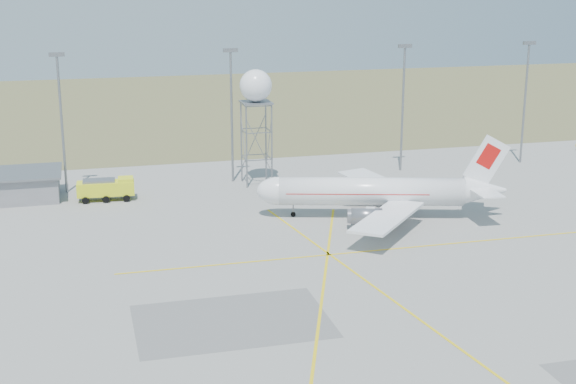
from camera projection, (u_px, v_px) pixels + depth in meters
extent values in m
plane|color=#979792|center=(506.00, 369.00, 65.70)|extent=(400.00, 400.00, 0.00)
cube|color=#5D6336|center=(215.00, 105.00, 196.22)|extent=(400.00, 120.00, 0.03)
cylinder|color=slate|center=(62.00, 125.00, 115.97)|extent=(0.36, 0.36, 20.00)
cube|color=slate|center=(57.00, 54.00, 113.27)|extent=(2.20, 0.50, 0.60)
cylinder|color=slate|center=(232.00, 118.00, 122.12)|extent=(0.36, 0.36, 20.00)
cube|color=slate|center=(230.00, 50.00, 119.42)|extent=(2.20, 0.50, 0.60)
cylinder|color=slate|center=(403.00, 110.00, 129.01)|extent=(0.36, 0.36, 20.00)
cube|color=slate|center=(405.00, 46.00, 126.31)|extent=(2.20, 0.50, 0.60)
cylinder|color=slate|center=(525.00, 104.00, 134.42)|extent=(0.36, 0.36, 20.00)
cube|color=slate|center=(529.00, 43.00, 131.72)|extent=(2.20, 0.50, 0.60)
cylinder|color=black|center=(576.00, 148.00, 146.25)|extent=(0.10, 0.10, 0.80)
cylinder|color=white|center=(371.00, 191.00, 105.54)|extent=(24.31, 10.26, 3.73)
ellipsoid|color=white|center=(279.00, 191.00, 105.79)|extent=(6.76, 5.23, 3.73)
cube|color=black|center=(271.00, 187.00, 105.67)|extent=(1.92, 2.36, 0.91)
cone|color=white|center=(485.00, 190.00, 105.16)|extent=(6.40, 5.12, 3.73)
cube|color=white|center=(487.00, 161.00, 104.12)|extent=(5.81, 1.91, 7.01)
cube|color=red|center=(488.00, 156.00, 103.95)|extent=(3.17, 1.19, 3.59)
cube|color=white|center=(477.00, 181.00, 107.92)|extent=(4.28, 5.75, 0.17)
cube|color=white|center=(486.00, 193.00, 102.17)|extent=(4.28, 5.75, 0.17)
cube|color=white|center=(376.00, 182.00, 113.84)|extent=(6.99, 15.45, 0.34)
cube|color=white|center=(388.00, 217.00, 97.68)|extent=(13.30, 14.07, 0.34)
cylinder|color=slate|center=(361.00, 193.00, 111.24)|extent=(4.35, 3.14, 2.14)
cylinder|color=slate|center=(366.00, 216.00, 100.82)|extent=(4.35, 3.14, 2.14)
cube|color=red|center=(357.00, 191.00, 105.56)|extent=(18.95, 8.76, 0.11)
cylinder|color=black|center=(293.00, 214.00, 106.58)|extent=(0.81, 0.81, 0.84)
cube|color=black|center=(384.00, 214.00, 106.33)|extent=(2.44, 5.63, 0.84)
cylinder|color=slate|center=(384.00, 211.00, 106.22)|extent=(0.28, 0.28, 1.68)
cylinder|color=slate|center=(247.00, 147.00, 119.36)|extent=(0.23, 0.23, 12.60)
cylinder|color=slate|center=(272.00, 145.00, 120.31)|extent=(0.23, 0.23, 12.60)
cylinder|color=slate|center=(266.00, 140.00, 123.93)|extent=(0.23, 0.23, 12.60)
cylinder|color=slate|center=(241.00, 142.00, 122.97)|extent=(0.23, 0.23, 12.60)
cube|color=slate|center=(256.00, 102.00, 119.97)|extent=(4.48, 4.48, 0.24)
sphere|color=white|center=(256.00, 86.00, 119.31)|extent=(4.85, 4.85, 4.85)
cube|color=yellow|center=(106.00, 188.00, 113.90)|extent=(8.13, 3.14, 1.95)
cube|color=yellow|center=(126.00, 182.00, 114.22)|extent=(2.28, 2.61, 1.24)
cube|color=black|center=(130.00, 181.00, 114.32)|extent=(0.23, 2.31, 0.89)
cube|color=slate|center=(99.00, 181.00, 113.43)|extent=(4.56, 2.40, 0.35)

